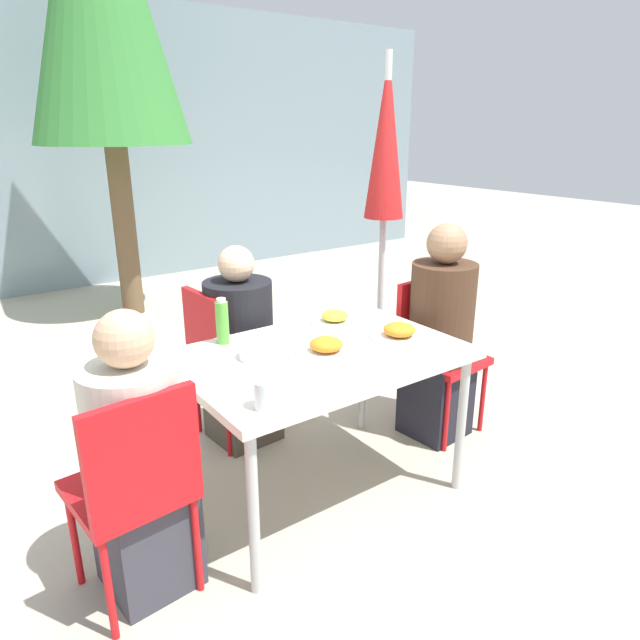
{
  "coord_description": "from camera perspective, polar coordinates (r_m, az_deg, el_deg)",
  "views": [
    {
      "loc": [
        -1.4,
        -1.94,
        1.72
      ],
      "look_at": [
        0.0,
        0.0,
        0.9
      ],
      "focal_mm": 32.0,
      "sensor_mm": 36.0,
      "label": 1
    }
  ],
  "objects": [
    {
      "name": "plate_2",
      "position": [
        2.94,
        1.49,
        0.15
      ],
      "size": [
        0.25,
        0.25,
        0.07
      ],
      "color": "white",
      "rests_on": "dining_table"
    },
    {
      "name": "building_facade",
      "position": [
        6.8,
        -24.85,
        15.43
      ],
      "size": [
        10.0,
        0.2,
        3.0
      ],
      "color": "gray",
      "rests_on": "ground"
    },
    {
      "name": "plate_0",
      "position": [
        2.55,
        0.62,
        -2.78
      ],
      "size": [
        0.27,
        0.27,
        0.07
      ],
      "color": "white",
      "rests_on": "dining_table"
    },
    {
      "name": "closed_umbrella",
      "position": [
        3.79,
        6.54,
        15.19
      ],
      "size": [
        0.36,
        0.36,
        2.15
      ],
      "color": "#333333",
      "rests_on": "ground"
    },
    {
      "name": "dining_table",
      "position": [
        2.61,
        -0.0,
        -4.4
      ],
      "size": [
        1.26,
        0.86,
        0.75
      ],
      "color": "silver",
      "rests_on": "ground"
    },
    {
      "name": "ground_plane",
      "position": [
        2.95,
        -0.0,
        -16.71
      ],
      "size": [
        24.0,
        24.0,
        0.0
      ],
      "primitive_type": "plane",
      "color": "#B2A893"
    },
    {
      "name": "chair_left",
      "position": [
        2.2,
        -17.97,
        -15.04
      ],
      "size": [
        0.43,
        0.43,
        0.89
      ],
      "rotation": [
        0.0,
        0.0,
        0.09
      ],
      "color": "red",
      "rests_on": "ground"
    },
    {
      "name": "salad_bowl",
      "position": [
        2.52,
        -6.02,
        -3.18
      ],
      "size": [
        0.18,
        0.18,
        0.05
      ],
      "color": "white",
      "rests_on": "dining_table"
    },
    {
      "name": "plate_1",
      "position": [
        2.76,
        7.92,
        -1.27
      ],
      "size": [
        0.28,
        0.28,
        0.08
      ],
      "color": "white",
      "rests_on": "dining_table"
    },
    {
      "name": "chair_far",
      "position": [
        3.19,
        -9.66,
        -3.34
      ],
      "size": [
        0.43,
        0.43,
        0.89
      ],
      "rotation": [
        0.0,
        0.0,
        -1.5
      ],
      "color": "red",
      "rests_on": "ground"
    },
    {
      "name": "person_right",
      "position": [
        3.26,
        11.9,
        -1.94
      ],
      "size": [
        0.35,
        0.35,
        1.23
      ],
      "rotation": [
        0.0,
        0.0,
        -3.06
      ],
      "color": "black",
      "rests_on": "ground"
    },
    {
      "name": "bottle",
      "position": [
        2.69,
        -9.75,
        -0.17
      ],
      "size": [
        0.06,
        0.06,
        0.22
      ],
      "color": "#51A338",
      "rests_on": "dining_table"
    },
    {
      "name": "chair_right",
      "position": [
        3.36,
        11.29,
        -2.27
      ],
      "size": [
        0.43,
        0.43,
        0.89
      ],
      "rotation": [
        0.0,
        0.0,
        -3.06
      ],
      "color": "red",
      "rests_on": "ground"
    },
    {
      "name": "person_left",
      "position": [
        2.27,
        -17.63,
        -13.67
      ],
      "size": [
        0.36,
        0.36,
        1.13
      ],
      "rotation": [
        0.0,
        0.0,
        0.09
      ],
      "color": "#383842",
      "rests_on": "ground"
    },
    {
      "name": "drinking_cup",
      "position": [
        2.08,
        -5.53,
        -7.43
      ],
      "size": [
        0.08,
        0.08,
        0.11
      ],
      "color": "silver",
      "rests_on": "dining_table"
    },
    {
      "name": "person_far",
      "position": [
        3.19,
        -7.96,
        -3.32
      ],
      "size": [
        0.37,
        0.37,
        1.13
      ],
      "rotation": [
        0.0,
        0.0,
        -1.5
      ],
      "color": "#473D33",
      "rests_on": "ground"
    }
  ]
}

